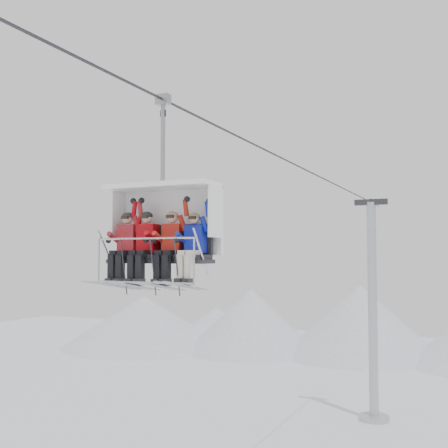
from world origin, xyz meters
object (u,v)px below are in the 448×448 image
at_px(lift_tower_right, 373,324).
at_px(skier_far_right, 192,245).
at_px(skier_center_right, 170,244).
at_px(skier_far_left, 125,244).
at_px(skier_center_left, 145,244).
at_px(chairlift_carrier, 165,222).

xyz_separation_m(lift_tower_right, skier_far_right, (0.81, -25.31, 4.41)).
relative_size(lift_tower_right, skier_center_right, 7.99).
height_order(skier_far_left, skier_far_right, skier_far_left).
xyz_separation_m(skier_far_left, skier_center_right, (1.10, -0.00, -0.01)).
height_order(skier_center_left, skier_center_right, skier_center_left).
distance_m(skier_center_right, skier_far_right, 0.52).
relative_size(lift_tower_right, skier_far_right, 7.99).
relative_size(skier_center_right, skier_far_right, 1.00).
bearing_deg(chairlift_carrier, skier_center_right, -45.71).
bearing_deg(lift_tower_right, skier_far_left, -91.82).
height_order(lift_tower_right, skier_far_left, lift_tower_right).
bearing_deg(lift_tower_right, skier_center_left, -90.72).
xyz_separation_m(chairlift_carrier, skier_far_right, (0.81, -0.31, -0.49)).
distance_m(skier_center_left, skier_far_right, 1.13).
bearing_deg(skier_center_left, skier_far_right, -0.38).
xyz_separation_m(chairlift_carrier, skier_center_right, (0.30, -0.31, -0.47)).
height_order(lift_tower_right, skier_far_right, lift_tower_right).
bearing_deg(skier_far_left, chairlift_carrier, 20.70).
bearing_deg(lift_tower_right, skier_center_right, -89.33).
bearing_deg(skier_center_left, skier_far_left, 180.00).
distance_m(lift_tower_right, skier_far_left, 25.70).
bearing_deg(skier_far_right, skier_center_right, 179.34).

